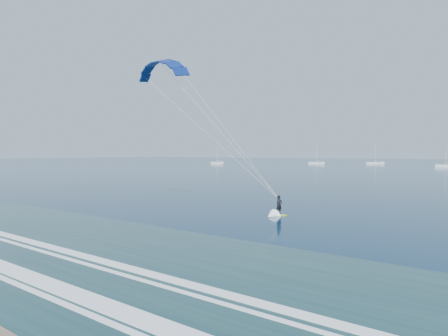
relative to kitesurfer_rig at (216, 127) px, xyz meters
name	(u,v)px	position (x,y,z in m)	size (l,w,h in m)	color
kitesurfer_rig	(216,127)	(0.00, 0.00, 0.00)	(16.49, 7.39, 17.28)	#B0C817
sailboat_0	(217,163)	(-116.53, 147.19, -8.26)	(7.66, 2.40, 10.56)	silver
sailboat_1	(317,163)	(-71.26, 181.83, -8.25)	(8.98, 2.40, 12.29)	silver
sailboat_2	(375,163)	(-44.02, 200.90, -8.25)	(9.23, 2.40, 12.37)	silver
sailboat_3	(446,166)	(-3.32, 166.20, -8.26)	(8.02, 2.40, 11.22)	silver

